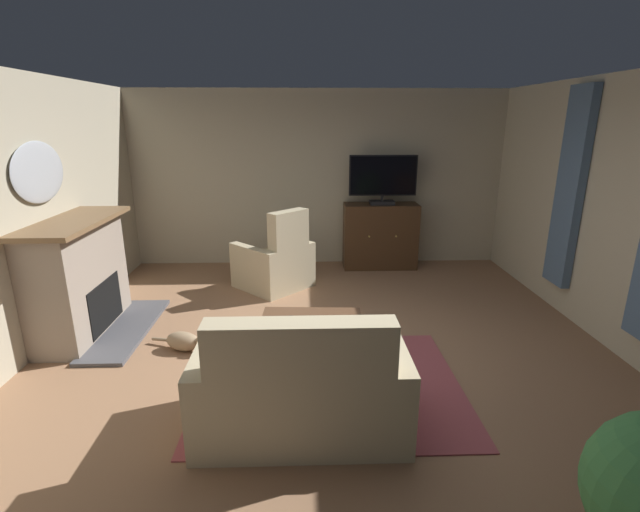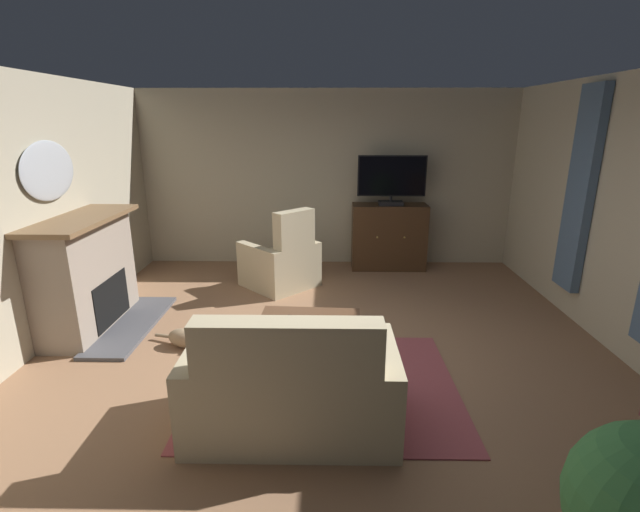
{
  "view_description": "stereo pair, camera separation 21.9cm",
  "coord_description": "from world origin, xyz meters",
  "px_view_note": "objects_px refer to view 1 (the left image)",
  "views": [
    {
      "loc": [
        -0.21,
        -3.91,
        2.27
      ],
      "look_at": [
        -0.06,
        0.45,
        0.96
      ],
      "focal_mm": 25.5,
      "sensor_mm": 36.0,
      "label": 1
    },
    {
      "loc": [
        0.01,
        -3.91,
        2.27
      ],
      "look_at": [
        -0.06,
        0.45,
        0.96
      ],
      "focal_mm": 25.5,
      "sensor_mm": 36.0,
      "label": 2
    }
  ],
  "objects_px": {
    "television": "(383,179)",
    "cat": "(186,341)",
    "tv_cabinet": "(380,237)",
    "tv_remote": "(290,320)",
    "armchair_near_window": "(276,263)",
    "wall_mirror_oval": "(39,172)",
    "sofa_floral": "(301,391)",
    "fireplace": "(81,280)",
    "coffee_table": "(311,322)"
  },
  "relations": [
    {
      "from": "tv_cabinet",
      "to": "sofa_floral",
      "type": "height_order",
      "value": "sofa_floral"
    },
    {
      "from": "fireplace",
      "to": "tv_cabinet",
      "type": "xyz_separation_m",
      "value": [
        3.61,
        2.21,
        -0.12
      ]
    },
    {
      "from": "tv_cabinet",
      "to": "wall_mirror_oval",
      "type": "bearing_deg",
      "value": -150.25
    },
    {
      "from": "armchair_near_window",
      "to": "cat",
      "type": "distance_m",
      "value": 2.01
    },
    {
      "from": "television",
      "to": "cat",
      "type": "distance_m",
      "value": 3.8
    },
    {
      "from": "fireplace",
      "to": "cat",
      "type": "height_order",
      "value": "fireplace"
    },
    {
      "from": "fireplace",
      "to": "armchair_near_window",
      "type": "bearing_deg",
      "value": 33.64
    },
    {
      "from": "television",
      "to": "coffee_table",
      "type": "height_order",
      "value": "television"
    },
    {
      "from": "coffee_table",
      "to": "cat",
      "type": "distance_m",
      "value": 1.31
    },
    {
      "from": "armchair_near_window",
      "to": "wall_mirror_oval",
      "type": "bearing_deg",
      "value": -149.33
    },
    {
      "from": "fireplace",
      "to": "sofa_floral",
      "type": "bearing_deg",
      "value": -36.63
    },
    {
      "from": "fireplace",
      "to": "cat",
      "type": "xyz_separation_m",
      "value": [
        1.21,
        -0.49,
        -0.51
      ]
    },
    {
      "from": "fireplace",
      "to": "sofa_floral",
      "type": "relative_size",
      "value": 1.02
    },
    {
      "from": "wall_mirror_oval",
      "to": "cat",
      "type": "relative_size",
      "value": 1.41
    },
    {
      "from": "tv_cabinet",
      "to": "armchair_near_window",
      "type": "distance_m",
      "value": 1.82
    },
    {
      "from": "cat",
      "to": "coffee_table",
      "type": "bearing_deg",
      "value": -6.48
    },
    {
      "from": "tv_cabinet",
      "to": "television",
      "type": "bearing_deg",
      "value": -90.0
    },
    {
      "from": "tv_cabinet",
      "to": "armchair_near_window",
      "type": "relative_size",
      "value": 0.95
    },
    {
      "from": "wall_mirror_oval",
      "to": "tv_cabinet",
      "type": "relative_size",
      "value": 0.82
    },
    {
      "from": "fireplace",
      "to": "coffee_table",
      "type": "xyz_separation_m",
      "value": [
        2.48,
        -0.63,
        -0.24
      ]
    },
    {
      "from": "coffee_table",
      "to": "armchair_near_window",
      "type": "relative_size",
      "value": 0.83
    },
    {
      "from": "fireplace",
      "to": "tv_remote",
      "type": "distance_m",
      "value": 2.4
    },
    {
      "from": "fireplace",
      "to": "cat",
      "type": "bearing_deg",
      "value": -21.92
    },
    {
      "from": "sofa_floral",
      "to": "cat",
      "type": "xyz_separation_m",
      "value": [
        -1.18,
        1.29,
        -0.24
      ]
    },
    {
      "from": "fireplace",
      "to": "cat",
      "type": "relative_size",
      "value": 2.4
    },
    {
      "from": "tv_cabinet",
      "to": "sofa_floral",
      "type": "distance_m",
      "value": 4.17
    },
    {
      "from": "tv_remote",
      "to": "sofa_floral",
      "type": "relative_size",
      "value": 0.11
    },
    {
      "from": "cat",
      "to": "tv_cabinet",
      "type": "bearing_deg",
      "value": 48.22
    },
    {
      "from": "wall_mirror_oval",
      "to": "television",
      "type": "relative_size",
      "value": 0.92
    },
    {
      "from": "television",
      "to": "wall_mirror_oval",
      "type": "bearing_deg",
      "value": -150.85
    },
    {
      "from": "tv_cabinet",
      "to": "coffee_table",
      "type": "xyz_separation_m",
      "value": [
        -1.13,
        -2.84,
        -0.12
      ]
    },
    {
      "from": "sofa_floral",
      "to": "armchair_near_window",
      "type": "distance_m",
      "value": 3.14
    },
    {
      "from": "wall_mirror_oval",
      "to": "sofa_floral",
      "type": "distance_m",
      "value": 3.48
    },
    {
      "from": "wall_mirror_oval",
      "to": "fireplace",
      "type": "bearing_deg",
      "value": -0.0
    },
    {
      "from": "tv_remote",
      "to": "sofa_floral",
      "type": "xyz_separation_m",
      "value": [
        0.11,
        -1.05,
        -0.09
      ]
    },
    {
      "from": "television",
      "to": "tv_cabinet",
      "type": "bearing_deg",
      "value": 90.0
    },
    {
      "from": "tv_remote",
      "to": "armchair_near_window",
      "type": "relative_size",
      "value": 0.14
    },
    {
      "from": "wall_mirror_oval",
      "to": "tv_remote",
      "type": "relative_size",
      "value": 5.52
    },
    {
      "from": "wall_mirror_oval",
      "to": "television",
      "type": "xyz_separation_m",
      "value": [
        3.86,
        2.15,
        -0.35
      ]
    },
    {
      "from": "wall_mirror_oval",
      "to": "television",
      "type": "bearing_deg",
      "value": 29.15
    },
    {
      "from": "fireplace",
      "to": "armchair_near_window",
      "type": "xyz_separation_m",
      "value": [
        2.01,
        1.34,
        -0.27
      ]
    },
    {
      "from": "fireplace",
      "to": "tv_cabinet",
      "type": "distance_m",
      "value": 4.24
    },
    {
      "from": "fireplace",
      "to": "coffee_table",
      "type": "distance_m",
      "value": 2.57
    },
    {
      "from": "armchair_near_window",
      "to": "cat",
      "type": "bearing_deg",
      "value": -113.78
    },
    {
      "from": "television",
      "to": "cat",
      "type": "bearing_deg",
      "value": -132.35
    },
    {
      "from": "cat",
      "to": "tv_remote",
      "type": "bearing_deg",
      "value": -12.68
    },
    {
      "from": "television",
      "to": "tv_remote",
      "type": "height_order",
      "value": "television"
    },
    {
      "from": "tv_cabinet",
      "to": "armchair_near_window",
      "type": "bearing_deg",
      "value": -151.59
    },
    {
      "from": "fireplace",
      "to": "wall_mirror_oval",
      "type": "bearing_deg",
      "value": 180.0
    },
    {
      "from": "wall_mirror_oval",
      "to": "television",
      "type": "height_order",
      "value": "wall_mirror_oval"
    }
  ]
}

